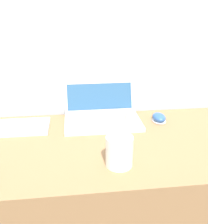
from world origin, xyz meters
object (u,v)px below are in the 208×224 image
at_px(computer_mouse, 159,118).
at_px(laptop, 101,109).
at_px(external_keyboard, 5,128).
at_px(drink_cup, 119,151).

bearing_deg(computer_mouse, laptop, 168.84).
xyz_separation_m(laptop, external_keyboard, (-0.48, -0.07, -0.05)).
bearing_deg(drink_cup, laptop, 92.41).
relative_size(laptop, computer_mouse, 3.80).
distance_m(laptop, computer_mouse, 0.31).
bearing_deg(drink_cup, computer_mouse, 53.56).
height_order(laptop, external_keyboard, laptop).
distance_m(laptop, drink_cup, 0.44).
bearing_deg(laptop, external_keyboard, -171.73).
bearing_deg(laptop, drink_cup, -87.59).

